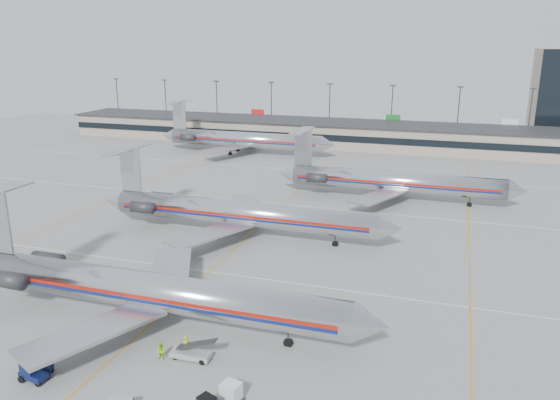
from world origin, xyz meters
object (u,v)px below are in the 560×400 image
at_px(jet_foreground, 144,289).
at_px(uld_container, 231,393).
at_px(jet_second_row, 236,212).
at_px(tug_center, 38,366).
at_px(belt_loader, 192,353).

height_order(jet_foreground, uld_container, jet_foreground).
height_order(jet_second_row, tug_center, jet_second_row).
distance_m(tug_center, uld_container, 16.92).
distance_m(jet_foreground, jet_second_row, 26.29).
bearing_deg(uld_container, belt_loader, 153.13).
bearing_deg(jet_second_row, jet_foreground, -87.46).
relative_size(tug_center, uld_container, 1.20).
relative_size(uld_container, belt_loader, 0.45).
xyz_separation_m(jet_second_row, tug_center, (-2.68, -36.88, -2.67)).
bearing_deg(jet_second_row, belt_loader, -74.55).
distance_m(jet_foreground, uld_container, 16.15).
bearing_deg(uld_container, jet_second_row, 123.83).
height_order(uld_container, belt_loader, belt_loader).
bearing_deg(uld_container, tug_center, -163.13).
relative_size(jet_second_row, belt_loader, 10.66).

